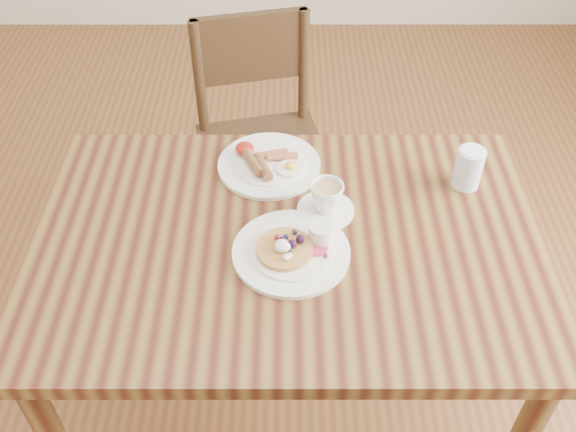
{
  "coord_description": "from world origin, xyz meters",
  "views": [
    {
      "loc": [
        -0.0,
        -1.05,
        1.83
      ],
      "look_at": [
        0.0,
        0.0,
        0.82
      ],
      "focal_mm": 40.0,
      "sensor_mm": 36.0,
      "label": 1
    }
  ],
  "objects_px": {
    "dining_table": "(288,266)",
    "breakfast_plate": "(267,164)",
    "teacup_saucer": "(326,200)",
    "chair_far": "(261,137)",
    "water_glass": "(468,168)",
    "pancake_plate": "(294,249)"
  },
  "relations": [
    {
      "from": "chair_far",
      "to": "water_glass",
      "type": "distance_m",
      "value": 0.83
    },
    {
      "from": "dining_table",
      "to": "teacup_saucer",
      "type": "xyz_separation_m",
      "value": [
        0.09,
        0.09,
        0.14
      ]
    },
    {
      "from": "chair_far",
      "to": "breakfast_plate",
      "type": "xyz_separation_m",
      "value": [
        0.04,
        -0.47,
        0.27
      ]
    },
    {
      "from": "teacup_saucer",
      "to": "chair_far",
      "type": "bearing_deg",
      "value": 106.13
    },
    {
      "from": "breakfast_plate",
      "to": "water_glass",
      "type": "relative_size",
      "value": 2.52
    },
    {
      "from": "pancake_plate",
      "to": "breakfast_plate",
      "type": "xyz_separation_m",
      "value": [
        -0.07,
        0.31,
        -0.0
      ]
    },
    {
      "from": "dining_table",
      "to": "teacup_saucer",
      "type": "distance_m",
      "value": 0.19
    },
    {
      "from": "dining_table",
      "to": "chair_far",
      "type": "height_order",
      "value": "chair_far"
    },
    {
      "from": "dining_table",
      "to": "water_glass",
      "type": "height_order",
      "value": "water_glass"
    },
    {
      "from": "teacup_saucer",
      "to": "dining_table",
      "type": "bearing_deg",
      "value": -135.8
    },
    {
      "from": "dining_table",
      "to": "water_glass",
      "type": "bearing_deg",
      "value": 22.79
    },
    {
      "from": "breakfast_plate",
      "to": "water_glass",
      "type": "xyz_separation_m",
      "value": [
        0.51,
        -0.07,
        0.04
      ]
    },
    {
      "from": "chair_far",
      "to": "pancake_plate",
      "type": "distance_m",
      "value": 0.83
    },
    {
      "from": "dining_table",
      "to": "breakfast_plate",
      "type": "xyz_separation_m",
      "value": [
        -0.05,
        0.26,
        0.11
      ]
    },
    {
      "from": "chair_far",
      "to": "breakfast_plate",
      "type": "height_order",
      "value": "chair_far"
    },
    {
      "from": "chair_far",
      "to": "pancake_plate",
      "type": "height_order",
      "value": "chair_far"
    },
    {
      "from": "chair_far",
      "to": "teacup_saucer",
      "type": "height_order",
      "value": "chair_far"
    },
    {
      "from": "chair_far",
      "to": "teacup_saucer",
      "type": "bearing_deg",
      "value": 93.36
    },
    {
      "from": "breakfast_plate",
      "to": "teacup_saucer",
      "type": "relative_size",
      "value": 1.93
    },
    {
      "from": "chair_far",
      "to": "breakfast_plate",
      "type": "relative_size",
      "value": 3.26
    },
    {
      "from": "dining_table",
      "to": "teacup_saucer",
      "type": "height_order",
      "value": "teacup_saucer"
    },
    {
      "from": "breakfast_plate",
      "to": "pancake_plate",
      "type": "bearing_deg",
      "value": -77.86
    }
  ]
}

